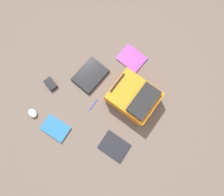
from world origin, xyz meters
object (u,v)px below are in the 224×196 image
object	(u,v)px
backpack	(134,98)
book_manual	(114,146)
book_comic	(132,58)
pen_black	(93,105)
laptop	(90,75)
book_blue	(56,128)
computer_mouse	(33,113)
power_brick	(51,84)

from	to	relation	value
backpack	book_manual	world-z (taller)	backpack
backpack	book_comic	bearing A→B (deg)	35.54
pen_black	laptop	bearing A→B (deg)	41.79
book_blue	pen_black	distance (m)	0.40
pen_black	book_blue	bearing A→B (deg)	157.12
backpack	laptop	bearing A→B (deg)	94.64
backpack	book_manual	xyz separation A→B (m)	(-0.45, -0.10, -0.09)
laptop	pen_black	xyz separation A→B (m)	(-0.22, -0.19, -0.01)
pen_black	backpack	bearing A→B (deg)	-47.42
laptop	book_manual	world-z (taller)	laptop
backpack	book_comic	size ratio (longest dim) A/B	1.56
book_manual	book_comic	size ratio (longest dim) A/B	0.93
computer_mouse	book_manual	bearing A→B (deg)	-64.10
laptop	book_blue	bearing A→B (deg)	-176.41
backpack	computer_mouse	size ratio (longest dim) A/B	4.49
backpack	laptop	distance (m)	0.48
backpack	book_manual	distance (m)	0.47
book_comic	book_manual	bearing A→B (deg)	-156.86
laptop	book_comic	size ratio (longest dim) A/B	1.23
laptop	book_blue	distance (m)	0.59
book_manual	book_blue	xyz separation A→B (m)	(-0.17, 0.53, 0.00)
book_blue	book_comic	world-z (taller)	book_blue
book_manual	book_comic	world-z (taller)	book_manual
book_manual	book_blue	distance (m)	0.56
computer_mouse	backpack	bearing A→B (deg)	-34.60
power_brick	pen_black	xyz separation A→B (m)	(0.07, -0.45, -0.01)
book_blue	computer_mouse	world-z (taller)	computer_mouse
book_comic	computer_mouse	distance (m)	1.07
book_comic	power_brick	bearing A→B (deg)	143.79
laptop	book_blue	xyz separation A→B (m)	(-0.59, -0.04, -0.01)
book_blue	backpack	bearing A→B (deg)	-34.72
laptop	power_brick	bearing A→B (deg)	138.08
book_manual	computer_mouse	xyz separation A→B (m)	(-0.19, 0.78, 0.01)
book_manual	backpack	bearing A→B (deg)	11.99
computer_mouse	pen_black	world-z (taller)	computer_mouse
book_blue	power_brick	size ratio (longest dim) A/B	2.04
power_brick	pen_black	world-z (taller)	power_brick
book_manual	computer_mouse	size ratio (longest dim) A/B	2.69
power_brick	pen_black	distance (m)	0.46
computer_mouse	pen_black	distance (m)	0.56
backpack	book_comic	xyz separation A→B (m)	(0.34, 0.24, -0.09)
book_comic	pen_black	bearing A→B (deg)	176.64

